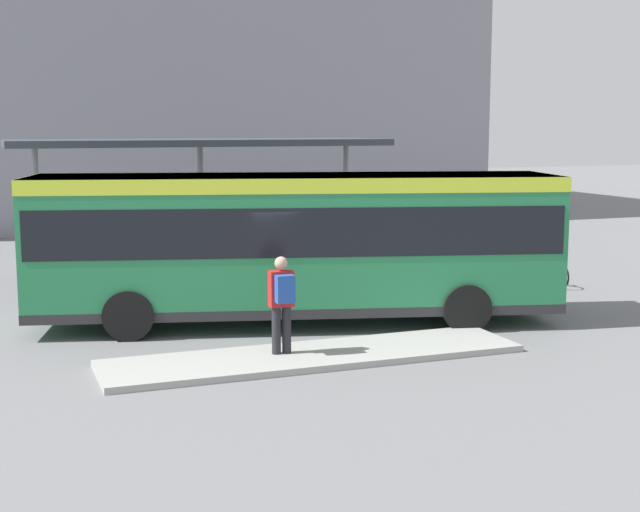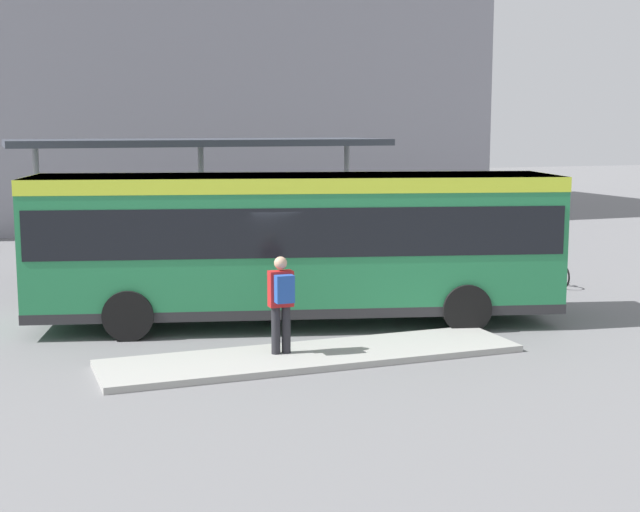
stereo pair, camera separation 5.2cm
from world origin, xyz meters
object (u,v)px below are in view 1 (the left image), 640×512
(bicycle_red, at_px, (534,268))
(bicycle_orange, at_px, (493,261))
(city_bus, at_px, (296,237))
(bicycle_blue, at_px, (551,273))
(pedestrian_waiting, at_px, (282,299))
(bicycle_yellow, at_px, (506,265))
(potted_planter_near_shelter, at_px, (209,264))

(bicycle_red, bearing_deg, bicycle_orange, 7.12)
(city_bus, distance_m, bicycle_orange, 8.60)
(city_bus, bearing_deg, bicycle_blue, 28.46)
(bicycle_red, distance_m, bicycle_orange, 1.57)
(city_bus, xyz_separation_m, pedestrian_waiting, (-1.25, -2.79, -0.71))
(bicycle_blue, bearing_deg, bicycle_yellow, 13.82)
(potted_planter_near_shelter, bearing_deg, bicycle_blue, -11.88)
(bicycle_blue, bearing_deg, bicycle_red, 0.71)
(bicycle_red, bearing_deg, potted_planter_near_shelter, 77.89)
(bicycle_yellow, bearing_deg, pedestrian_waiting, -62.44)
(pedestrian_waiting, relative_size, potted_planter_near_shelter, 1.14)
(bicycle_blue, distance_m, bicycle_orange, 2.33)
(city_bus, bearing_deg, pedestrian_waiting, -99.08)
(city_bus, relative_size, bicycle_orange, 7.03)
(bicycle_orange, distance_m, potted_planter_near_shelter, 8.40)
(pedestrian_waiting, relative_size, bicycle_red, 1.09)
(pedestrian_waiting, height_order, potted_planter_near_shelter, pedestrian_waiting)
(bicycle_blue, relative_size, bicycle_yellow, 0.97)
(bicycle_blue, bearing_deg, pedestrian_waiting, 117.17)
(bicycle_orange, bearing_deg, pedestrian_waiting, 127.97)
(bicycle_orange, height_order, potted_planter_near_shelter, potted_planter_near_shelter)
(bicycle_blue, xyz_separation_m, bicycle_orange, (-0.34, 2.30, 0.01))
(bicycle_yellow, distance_m, bicycle_orange, 0.77)
(pedestrian_waiting, xyz_separation_m, bicycle_red, (8.96, 5.41, -0.78))
(bicycle_orange, bearing_deg, bicycle_yellow, 176.38)
(bicycle_red, height_order, bicycle_orange, bicycle_red)
(pedestrian_waiting, relative_size, bicycle_orange, 1.10)
(city_bus, height_order, bicycle_blue, city_bus)
(pedestrian_waiting, height_order, bicycle_red, pedestrian_waiting)
(city_bus, xyz_separation_m, bicycle_orange, (7.38, 4.15, -1.49))
(bicycle_blue, distance_m, bicycle_red, 0.77)
(pedestrian_waiting, relative_size, bicycle_yellow, 1.12)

